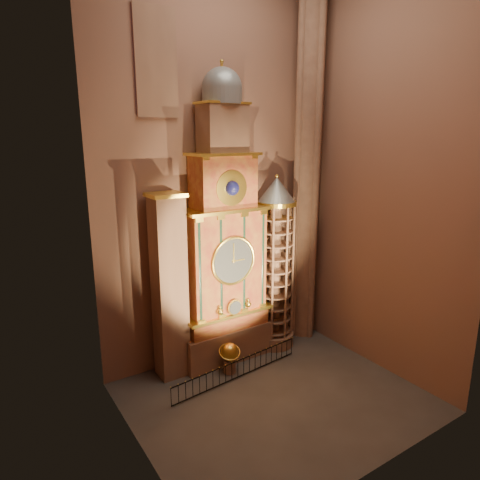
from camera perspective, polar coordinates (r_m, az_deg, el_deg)
floor at (r=23.33m, az=4.73°, el=-20.23°), size 14.00×14.00×0.00m
wall_back at (r=24.38m, az=-3.53°, el=9.02°), size 22.00×0.00×22.00m
wall_left at (r=16.05m, az=-14.71°, el=6.01°), size 0.00×22.00×22.00m
wall_right at (r=24.39m, az=18.51°, el=8.33°), size 0.00×22.00×22.00m
astronomical_clock at (r=24.26m, az=-2.16°, el=-1.38°), size 5.60×2.41×16.70m
portrait_tower at (r=23.26m, az=-9.38°, el=-6.20°), size 1.80×1.60×10.20m
stair_turret at (r=26.35m, az=4.70°, el=-3.35°), size 2.50×2.50×10.80m
gothic_pier at (r=27.15m, az=8.95°, el=9.38°), size 2.04×2.04×22.00m
stained_glass_window at (r=23.04m, az=-11.12°, el=22.23°), size 2.20×0.14×5.20m
celestial_globe at (r=24.77m, az=-1.39°, el=-15.10°), size 1.49×1.44×1.77m
iron_railing at (r=24.45m, az=-0.29°, el=-16.84°), size 8.30×0.84×1.05m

